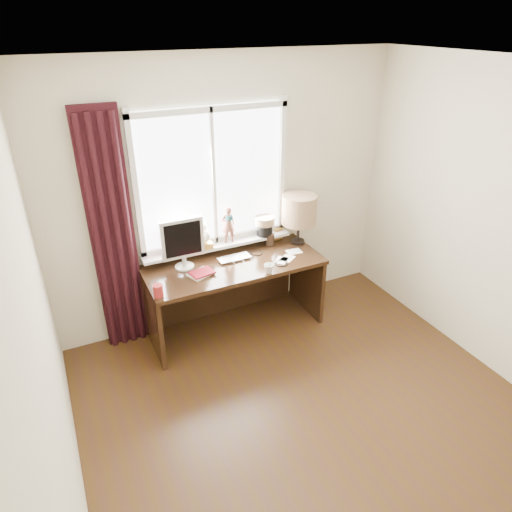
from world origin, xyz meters
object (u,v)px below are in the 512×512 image
mug (269,268)px  desk (231,281)px  table_lamp (299,210)px  red_cup (158,291)px  monitor (182,241)px  laptop (234,258)px

mug → desk: bearing=119.0°
desk → table_lamp: 0.99m
red_cup → table_lamp: (1.58, 0.38, 0.31)m
red_cup → monitor: size_ratio=0.22×
monitor → table_lamp: size_ratio=0.94×
mug → monitor: monitor is taller
monitor → laptop: bearing=-6.7°
desk → table_lamp: bearing=2.4°
laptop → monitor: monitor is taller
laptop → red_cup: bearing=-159.2°
mug → laptop: bearing=116.3°
laptop → desk: bearing=146.2°
red_cup → desk: size_ratio=0.06×
laptop → red_cup: 0.90m
mug → red_cup: bearing=177.4°
mug → red_cup: (-1.02, 0.05, 0.01)m
red_cup → table_lamp: bearing=13.6°
mug → red_cup: 1.02m
mug → desk: (-0.22, 0.40, -0.29)m
mug → monitor: size_ratio=0.19×
laptop → table_lamp: (0.74, 0.06, 0.35)m
red_cup → desk: 0.92m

